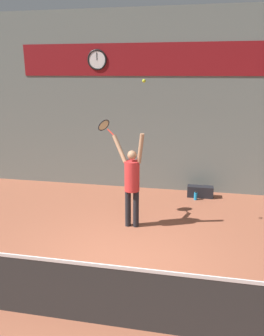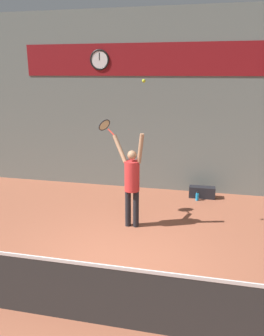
{
  "view_description": "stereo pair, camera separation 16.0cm",
  "coord_description": "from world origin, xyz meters",
  "px_view_note": "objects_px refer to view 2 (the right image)",
  "views": [
    {
      "loc": [
        1.19,
        -4.67,
        3.35
      ],
      "look_at": [
        -0.08,
        1.97,
        1.37
      ],
      "focal_mm": 35.0,
      "sensor_mm": 36.0,
      "label": 1
    },
    {
      "loc": [
        1.35,
        -4.64,
        3.35
      ],
      "look_at": [
        -0.08,
        1.97,
        1.37
      ],
      "focal_mm": 35.0,
      "sensor_mm": 36.0,
      "label": 2
    }
  ],
  "objects_px": {
    "tennis_player": "(132,180)",
    "water_bottle": "(197,196)",
    "tennis_ball": "(144,81)",
    "tennis_racket": "(105,126)",
    "scoreboard_clock": "(100,60)",
    "equipment_bag": "(202,192)"
  },
  "relations": [
    {
      "from": "equipment_bag",
      "to": "tennis_racket",
      "type": "bearing_deg",
      "value": -142.43
    },
    {
      "from": "tennis_player",
      "to": "equipment_bag",
      "type": "relative_size",
      "value": 3.03
    },
    {
      "from": "scoreboard_clock",
      "to": "tennis_ball",
      "type": "distance_m",
      "value": 3.22
    },
    {
      "from": "equipment_bag",
      "to": "scoreboard_clock",
      "type": "bearing_deg",
      "value": 171.96
    },
    {
      "from": "tennis_ball",
      "to": "tennis_racket",
      "type": "bearing_deg",
      "value": 151.77
    },
    {
      "from": "tennis_player",
      "to": "water_bottle",
      "type": "height_order",
      "value": "tennis_player"
    },
    {
      "from": "tennis_player",
      "to": "tennis_racket",
      "type": "xyz_separation_m",
      "value": [
        -0.7,
        0.41,
        1.11
      ]
    },
    {
      "from": "tennis_player",
      "to": "water_bottle",
      "type": "relative_size",
      "value": 8.68
    },
    {
      "from": "tennis_racket",
      "to": "scoreboard_clock",
      "type": "bearing_deg",
      "value": 109.77
    },
    {
      "from": "tennis_player",
      "to": "tennis_racket",
      "type": "distance_m",
      "value": 1.38
    },
    {
      "from": "tennis_ball",
      "to": "water_bottle",
      "type": "relative_size",
      "value": 0.29
    },
    {
      "from": "scoreboard_clock",
      "to": "equipment_bag",
      "type": "distance_m",
      "value": 4.65
    },
    {
      "from": "tennis_player",
      "to": "tennis_racket",
      "type": "bearing_deg",
      "value": 150.01
    },
    {
      "from": "equipment_bag",
      "to": "water_bottle",
      "type": "bearing_deg",
      "value": -117.03
    },
    {
      "from": "tennis_racket",
      "to": "tennis_ball",
      "type": "bearing_deg",
      "value": -28.23
    },
    {
      "from": "tennis_racket",
      "to": "water_bottle",
      "type": "height_order",
      "value": "tennis_racket"
    },
    {
      "from": "tennis_racket",
      "to": "tennis_ball",
      "type": "height_order",
      "value": "tennis_ball"
    },
    {
      "from": "tennis_player",
      "to": "equipment_bag",
      "type": "height_order",
      "value": "tennis_player"
    },
    {
      "from": "tennis_player",
      "to": "tennis_ball",
      "type": "relative_size",
      "value": 30.17
    },
    {
      "from": "scoreboard_clock",
      "to": "tennis_ball",
      "type": "xyz_separation_m",
      "value": [
        1.74,
        -2.66,
        -0.5
      ]
    },
    {
      "from": "scoreboard_clock",
      "to": "equipment_bag",
      "type": "bearing_deg",
      "value": -8.04
    },
    {
      "from": "scoreboard_clock",
      "to": "equipment_bag",
      "type": "xyz_separation_m",
      "value": [
        3.0,
        -0.42,
        -3.53
      ]
    }
  ]
}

